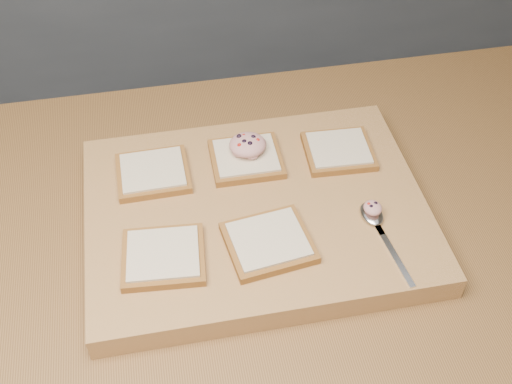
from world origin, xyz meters
The scene contains 11 objects.
island_counter centered at (0.00, 0.00, 0.45)m, with size 2.00×0.80×0.90m.
back_counter centered at (0.00, 1.43, 0.47)m, with size 3.60×0.62×0.94m.
cutting_board centered at (0.04, 0.02, 0.92)m, with size 0.52×0.39×0.04m, color #AA7A49.
bread_far_left centered at (-0.11, 0.11, 0.95)m, with size 0.11×0.11×0.02m.
bread_far_center centered at (0.05, 0.11, 0.95)m, with size 0.11×0.10×0.02m.
bread_far_right centered at (0.20, 0.10, 0.95)m, with size 0.11×0.11×0.02m.
bread_near_left centered at (-0.11, -0.06, 0.95)m, with size 0.12×0.11×0.02m.
bread_near_center centered at (0.05, -0.07, 0.95)m, with size 0.13×0.12×0.02m.
tuna_salad_dollop centered at (0.05, 0.12, 0.97)m, with size 0.06×0.06×0.03m.
spoon centered at (0.21, -0.05, 0.95)m, with size 0.04×0.16×0.01m.
spoon_salad centered at (0.21, -0.04, 0.96)m, with size 0.03×0.03×0.02m.
Camera 1 is at (-0.08, -0.64, 1.66)m, focal length 45.00 mm.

